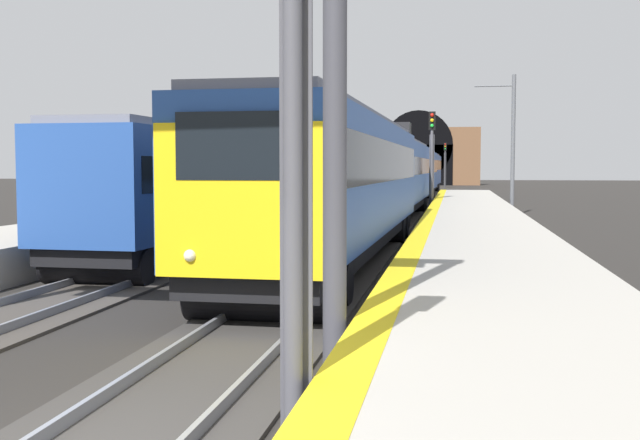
{
  "coord_description": "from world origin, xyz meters",
  "views": [
    {
      "loc": [
        -6.42,
        -3.21,
        2.73
      ],
      "look_at": [
        12.55,
        0.13,
        1.41
      ],
      "focal_mm": 43.15,
      "sensor_mm": 36.0,
      "label": 1
    }
  ],
  "objects_px": {
    "railway_signal_far": "(445,161)",
    "catenary_mast_far": "(299,151)",
    "train_adjacent_platform": "(320,176)",
    "railway_signal_mid": "(432,153)",
    "railway_signal_near": "(293,87)",
    "train_main_approaching": "(405,173)",
    "catenary_mast_near": "(512,144)"
  },
  "relations": [
    {
      "from": "train_main_approaching",
      "to": "catenary_mast_far",
      "type": "xyz_separation_m",
      "value": [
        18.86,
        10.95,
        1.84
      ]
    },
    {
      "from": "train_adjacent_platform",
      "to": "catenary_mast_near",
      "type": "bearing_deg",
      "value": -96.23
    },
    {
      "from": "railway_signal_mid",
      "to": "train_adjacent_platform",
      "type": "bearing_deg",
      "value": -93.81
    },
    {
      "from": "train_main_approaching",
      "to": "railway_signal_far",
      "type": "height_order",
      "value": "railway_signal_far"
    },
    {
      "from": "train_main_approaching",
      "to": "railway_signal_far",
      "type": "relative_size",
      "value": 13.11
    },
    {
      "from": "railway_signal_mid",
      "to": "railway_signal_far",
      "type": "relative_size",
      "value": 0.99
    },
    {
      "from": "railway_signal_near",
      "to": "railway_signal_far",
      "type": "bearing_deg",
      "value": -180.0
    },
    {
      "from": "train_main_approaching",
      "to": "railway_signal_near",
      "type": "bearing_deg",
      "value": 3.39
    },
    {
      "from": "railway_signal_near",
      "to": "railway_signal_far",
      "type": "relative_size",
      "value": 0.95
    },
    {
      "from": "train_main_approaching",
      "to": "railway_signal_far",
      "type": "distance_m",
      "value": 52.0
    },
    {
      "from": "train_main_approaching",
      "to": "train_adjacent_platform",
      "type": "bearing_deg",
      "value": -38.76
    },
    {
      "from": "train_adjacent_platform",
      "to": "railway_signal_mid",
      "type": "height_order",
      "value": "railway_signal_mid"
    },
    {
      "from": "railway_signal_far",
      "to": "railway_signal_near",
      "type": "bearing_deg",
      "value": 0.0
    },
    {
      "from": "train_main_approaching",
      "to": "catenary_mast_near",
      "type": "distance_m",
      "value": 9.63
    },
    {
      "from": "catenary_mast_far",
      "to": "railway_signal_far",
      "type": "bearing_deg",
      "value": -21.18
    },
    {
      "from": "railway_signal_mid",
      "to": "catenary_mast_far",
      "type": "distance_m",
      "value": 28.04
    },
    {
      "from": "railway_signal_near",
      "to": "train_main_approaching",
      "type": "bearing_deg",
      "value": -177.57
    },
    {
      "from": "train_adjacent_platform",
      "to": "railway_signal_far",
      "type": "distance_m",
      "value": 57.97
    },
    {
      "from": "train_adjacent_platform",
      "to": "railway_signal_near",
      "type": "height_order",
      "value": "railway_signal_near"
    },
    {
      "from": "train_adjacent_platform",
      "to": "catenary_mast_near",
      "type": "height_order",
      "value": "catenary_mast_near"
    },
    {
      "from": "train_adjacent_platform",
      "to": "train_main_approaching",
      "type": "bearing_deg",
      "value": -38.02
    },
    {
      "from": "train_adjacent_platform",
      "to": "catenary_mast_near",
      "type": "distance_m",
      "value": 11.18
    },
    {
      "from": "train_adjacent_platform",
      "to": "railway_signal_far",
      "type": "xyz_separation_m",
      "value": [
        57.58,
        -6.55,
        1.33
      ]
    },
    {
      "from": "catenary_mast_near",
      "to": "train_main_approaching",
      "type": "bearing_deg",
      "value": 41.17
    },
    {
      "from": "train_adjacent_platform",
      "to": "railway_signal_near",
      "type": "distance_m",
      "value": 39.06
    },
    {
      "from": "train_main_approaching",
      "to": "railway_signal_far",
      "type": "xyz_separation_m",
      "value": [
        51.95,
        -1.88,
        1.16
      ]
    },
    {
      "from": "railway_signal_near",
      "to": "railway_signal_far",
      "type": "height_order",
      "value": "railway_signal_far"
    },
    {
      "from": "train_adjacent_platform",
      "to": "railway_signal_far",
      "type": "relative_size",
      "value": 9.85
    },
    {
      "from": "railway_signal_near",
      "to": "railway_signal_far",
      "type": "distance_m",
      "value": 96.08
    },
    {
      "from": "railway_signal_near",
      "to": "catenary_mast_far",
      "type": "height_order",
      "value": "catenary_mast_far"
    },
    {
      "from": "railway_signal_far",
      "to": "catenary_mast_far",
      "type": "height_order",
      "value": "catenary_mast_far"
    },
    {
      "from": "railway_signal_near",
      "to": "railway_signal_mid",
      "type": "height_order",
      "value": "railway_signal_mid"
    }
  ]
}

